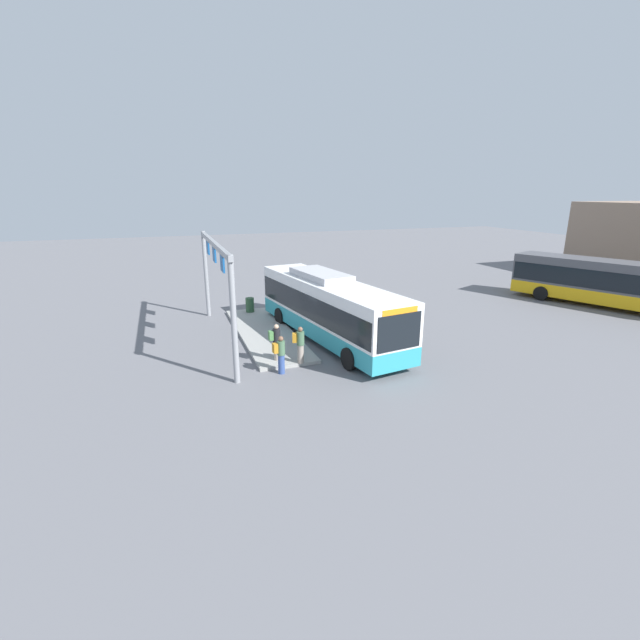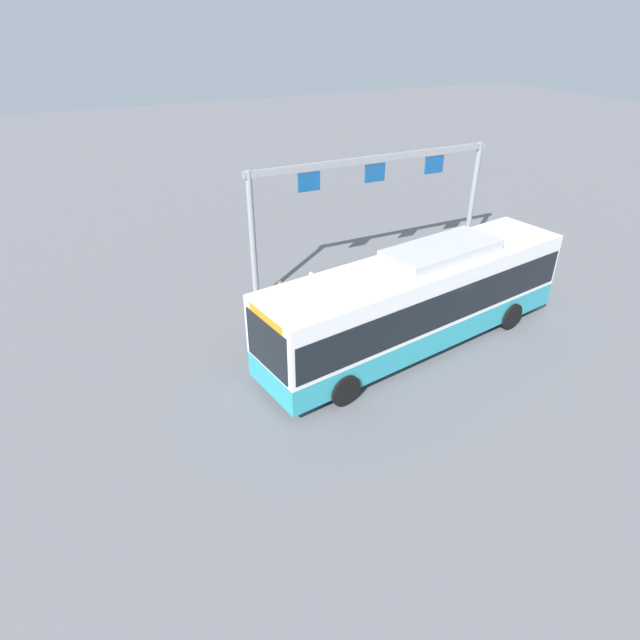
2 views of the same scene
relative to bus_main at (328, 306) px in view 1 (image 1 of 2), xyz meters
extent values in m
plane|color=slate|center=(0.01, 0.00, -1.81)|extent=(120.00, 120.00, 0.00)
cube|color=#9E9E99|center=(-1.90, -2.92, -1.73)|extent=(10.00, 2.80, 0.16)
cube|color=teal|center=(0.01, 0.00, -1.04)|extent=(11.79, 4.18, 0.85)
cube|color=white|center=(0.01, 0.00, 0.34)|extent=(11.79, 4.18, 1.90)
cube|color=black|center=(0.01, 0.00, 0.14)|extent=(11.57, 4.18, 1.20)
cube|color=black|center=(5.74, 0.86, 0.24)|extent=(0.35, 2.11, 1.50)
cube|color=#B7B7BC|center=(-0.85, -0.13, 1.47)|extent=(4.26, 2.33, 0.36)
cube|color=orange|center=(5.67, 0.85, 1.09)|extent=(0.38, 1.75, 0.28)
cylinder|color=black|center=(3.76, 1.77, -1.31)|extent=(1.03, 0.44, 1.00)
cylinder|color=black|center=(4.11, -0.60, -1.31)|extent=(1.03, 0.44, 1.00)
cylinder|color=black|center=(-3.70, 0.66, -1.31)|extent=(1.03, 0.44, 1.00)
cylinder|color=black|center=(-3.35, -1.71, -1.31)|extent=(1.03, 0.44, 1.00)
cube|color=#EAAD14|center=(-0.06, 19.71, -1.04)|extent=(11.52, 6.67, 0.85)
cube|color=#4C4C51|center=(-0.06, 19.71, 0.34)|extent=(11.52, 6.67, 1.90)
cube|color=black|center=(-0.06, 19.71, 0.14)|extent=(11.33, 6.62, 1.20)
cylinder|color=black|center=(-3.77, 19.48, -1.31)|extent=(1.04, 0.66, 1.00)
cylinder|color=black|center=(-2.86, 17.27, -1.31)|extent=(1.04, 0.66, 1.00)
cylinder|color=gray|center=(2.33, -3.36, -1.23)|extent=(0.29, 0.29, 0.85)
cylinder|color=black|center=(2.33, -3.36, -0.50)|extent=(0.35, 0.35, 0.60)
sphere|color=tan|center=(2.33, -3.36, -0.09)|extent=(0.22, 0.22, 0.22)
cube|color=#4C8447|center=(2.34, -3.62, -0.47)|extent=(0.29, 0.19, 0.40)
cylinder|color=gray|center=(3.04, -2.47, -1.23)|extent=(0.35, 0.35, 0.85)
cylinder|color=#476B4C|center=(3.04, -2.47, -0.50)|extent=(0.42, 0.42, 0.60)
sphere|color=brown|center=(3.04, -2.47, -0.09)|extent=(0.22, 0.22, 0.22)
cube|color=#BF7F1E|center=(2.97, -2.72, -0.47)|extent=(0.32, 0.25, 0.40)
cylinder|color=#334C8C|center=(3.52, -3.47, -1.39)|extent=(0.31, 0.31, 0.85)
cylinder|color=#476B4C|center=(3.52, -3.47, -0.66)|extent=(0.37, 0.37, 0.60)
sphere|color=brown|center=(3.52, -3.47, -0.25)|extent=(0.22, 0.22, 0.22)
cube|color=#BF7F1E|center=(3.55, -3.73, -0.63)|extent=(0.30, 0.21, 0.40)
cylinder|color=gray|center=(-6.75, -5.41, 0.79)|extent=(0.24, 0.24, 5.20)
cylinder|color=gray|center=(3.79, -5.41, 0.79)|extent=(0.24, 0.24, 5.20)
cube|color=gray|center=(-1.48, -5.41, 3.24)|extent=(10.94, 0.20, 0.24)
cube|color=#144C8C|center=(-4.38, -5.41, 2.69)|extent=(0.90, 0.08, 0.70)
cube|color=#144C8C|center=(-1.48, -5.41, 2.69)|extent=(0.90, 0.08, 0.70)
cube|color=#144C8C|center=(1.42, -5.41, 2.69)|extent=(0.90, 0.08, 0.70)
cylinder|color=#2D5133|center=(-6.18, -2.92, -1.20)|extent=(0.52, 0.52, 0.90)
camera|label=1|loc=(20.28, -7.76, 5.66)|focal=24.51mm
camera|label=2|loc=(9.89, 12.47, 8.19)|focal=29.74mm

